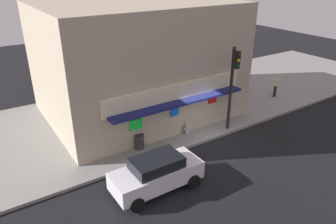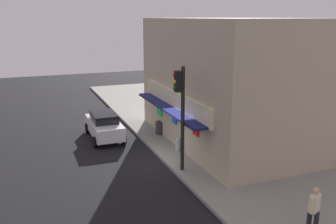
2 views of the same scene
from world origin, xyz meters
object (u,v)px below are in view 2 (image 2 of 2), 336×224
pedestrian (314,209)px  parked_car_white (104,125)px  fire_hydrant (178,144)px  trash_can (160,128)px  traffic_light (181,105)px

pedestrian → parked_car_white: (-12.97, -4.33, -0.25)m
fire_hydrant → trash_can: (-3.12, 0.11, 0.04)m
traffic_light → parked_car_white: (-6.45, -2.29, -2.52)m
fire_hydrant → parked_car_white: 5.14m
pedestrian → parked_car_white: bearing=-161.5°
traffic_light → parked_car_white: bearing=-160.5°
traffic_light → pedestrian: traffic_light is taller
trash_can → parked_car_white: (-0.89, -3.30, 0.28)m
trash_can → pedestrian: bearing=4.9°
traffic_light → fire_hydrant: (-2.44, 0.91, -2.83)m
fire_hydrant → pedestrian: bearing=7.2°
fire_hydrant → parked_car_white: bearing=-141.5°
fire_hydrant → trash_can: 3.13m
trash_can → pedestrian: 12.13m
trash_can → pedestrian: (12.08, 1.03, 0.53)m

